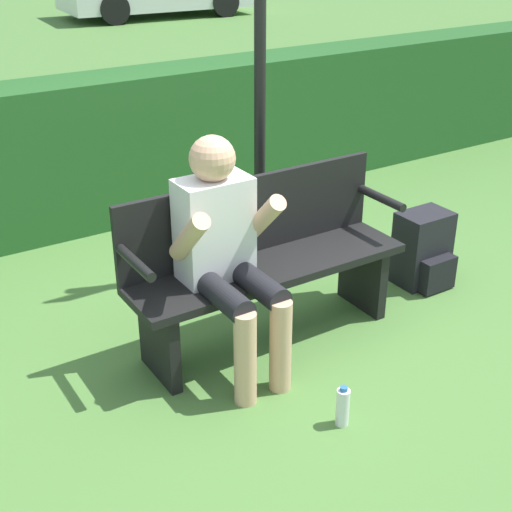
# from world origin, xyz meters

# --- Properties ---
(ground_plane) EXTENTS (40.00, 40.00, 0.00)m
(ground_plane) POSITION_xyz_m (0.00, 0.00, 0.00)
(ground_plane) COLOR #4C7A38
(hedge_back) EXTENTS (12.00, 0.49, 1.09)m
(hedge_back) POSITION_xyz_m (0.00, 2.10, 0.55)
(hedge_back) COLOR #235623
(hedge_back) RESTS_ON ground
(park_bench) EXTENTS (1.58, 0.42, 0.90)m
(park_bench) POSITION_xyz_m (0.00, 0.06, 0.47)
(park_bench) COLOR black
(park_bench) RESTS_ON ground
(person_seated) EXTENTS (0.51, 0.63, 1.22)m
(person_seated) POSITION_xyz_m (-0.31, -0.07, 0.68)
(person_seated) COLOR silver
(person_seated) RESTS_ON ground
(backpack) EXTENTS (0.33, 0.31, 0.48)m
(backpack) POSITION_xyz_m (1.19, 0.03, 0.23)
(backpack) COLOR black
(backpack) RESTS_ON ground
(water_bottle) EXTENTS (0.06, 0.06, 0.21)m
(water_bottle) POSITION_xyz_m (-0.12, -0.80, 0.10)
(water_bottle) COLOR white
(water_bottle) RESTS_ON ground
(signpost) EXTENTS (0.44, 0.09, 2.21)m
(signpost) POSITION_xyz_m (0.39, 0.70, 1.29)
(signpost) COLOR black
(signpost) RESTS_ON ground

